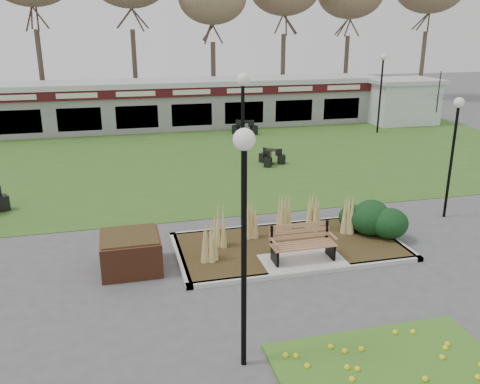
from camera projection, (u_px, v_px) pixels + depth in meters
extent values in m
plane|color=#515154|center=(305.00, 267.00, 13.31)|extent=(100.00, 100.00, 0.00)
cube|color=#35631F|center=(214.00, 157.00, 24.36)|extent=(34.00, 16.00, 0.02)
cube|color=#2C7220|center=(398.00, 377.00, 9.06)|extent=(4.20, 3.00, 0.08)
cube|color=#382B16|center=(289.00, 246.00, 14.40)|extent=(6.22, 3.22, 0.12)
cube|color=#B7B7B2|center=(310.00, 272.00, 12.92)|extent=(6.40, 0.18, 0.12)
cube|color=#B7B7B2|center=(272.00, 226.00, 15.88)|extent=(6.40, 0.18, 0.12)
cube|color=#B7B7B2|center=(180.00, 258.00, 13.67)|extent=(0.18, 3.40, 0.12)
cube|color=#B7B7B2|center=(388.00, 236.00, 15.13)|extent=(0.18, 3.40, 0.12)
cube|color=#B7B7B2|center=(303.00, 262.00, 13.43)|extent=(2.20, 1.20, 0.13)
cone|color=tan|center=(221.00, 227.00, 14.13)|extent=(0.36, 0.36, 1.15)
cone|color=tan|center=(251.00, 218.00, 14.73)|extent=(0.36, 0.36, 1.15)
cone|color=tan|center=(285.00, 213.00, 15.17)|extent=(0.36, 0.36, 1.15)
cone|color=tan|center=(316.00, 213.00, 15.20)|extent=(0.36, 0.36, 1.15)
cone|color=tan|center=(346.00, 215.00, 15.01)|extent=(0.36, 0.36, 1.15)
cone|color=tan|center=(208.00, 240.00, 13.27)|extent=(0.36, 0.36, 1.15)
ellipsoid|color=black|center=(371.00, 218.00, 15.03)|extent=(1.21, 1.10, 0.99)
ellipsoid|color=black|center=(390.00, 223.00, 14.76)|extent=(1.10, 1.00, 0.90)
ellipsoid|color=black|center=(371.00, 214.00, 15.58)|extent=(1.06, 0.96, 0.86)
ellipsoid|color=black|center=(353.00, 217.00, 15.45)|extent=(0.92, 0.84, 0.76)
cube|color=#915D41|center=(303.00, 245.00, 13.28)|extent=(1.70, 0.57, 0.04)
cube|color=#915D41|center=(299.00, 231.00, 13.48)|extent=(1.70, 0.13, 0.44)
cube|color=black|center=(275.00, 256.00, 13.16)|extent=(0.06, 0.55, 0.42)
cube|color=black|center=(330.00, 250.00, 13.53)|extent=(0.06, 0.55, 0.42)
cube|color=black|center=(272.00, 235.00, 13.29)|extent=(0.06, 0.06, 0.50)
cube|color=black|center=(327.00, 229.00, 13.66)|extent=(0.06, 0.06, 0.50)
cube|color=#915D41|center=(274.00, 242.00, 13.01)|extent=(0.05, 0.50, 0.04)
cube|color=#915D41|center=(333.00, 236.00, 13.39)|extent=(0.05, 0.50, 0.04)
cube|color=brown|center=(131.00, 253.00, 13.07)|extent=(1.50, 1.50, 0.90)
cube|color=#382B16|center=(130.00, 236.00, 12.92)|extent=(1.40, 1.40, 0.06)
cube|color=gray|center=(188.00, 106.00, 31.33)|extent=(24.00, 3.00, 2.60)
cube|color=#440E14|center=(191.00, 92.00, 29.58)|extent=(24.00, 0.18, 0.55)
cube|color=silver|center=(187.00, 82.00, 30.88)|extent=(24.60, 3.40, 0.30)
cube|color=silver|center=(192.00, 92.00, 29.47)|extent=(22.00, 0.02, 0.28)
cube|color=black|center=(192.00, 115.00, 30.09)|extent=(22.00, 0.10, 1.30)
cube|color=silver|center=(401.00, 103.00, 32.64)|extent=(4.00, 3.00, 2.60)
cube|color=silver|center=(403.00, 81.00, 32.20)|extent=(4.40, 3.40, 0.25)
cylinder|color=#47382B|center=(45.00, 76.00, 36.20)|extent=(0.36, 0.36, 5.17)
cylinder|color=#47382B|center=(131.00, 74.00, 37.60)|extent=(0.36, 0.36, 5.17)
cylinder|color=#47382B|center=(210.00, 73.00, 39.00)|extent=(0.36, 0.36, 5.17)
cylinder|color=#47382B|center=(284.00, 71.00, 40.40)|extent=(0.36, 0.36, 5.17)
cylinder|color=#47382B|center=(353.00, 70.00, 41.80)|extent=(0.36, 0.36, 5.17)
cylinder|color=#47382B|center=(418.00, 68.00, 43.20)|extent=(0.36, 0.36, 5.17)
cylinder|color=black|center=(244.00, 264.00, 8.85)|extent=(0.10, 0.10, 4.11)
sphere|color=white|center=(244.00, 139.00, 8.16)|extent=(0.37, 0.37, 0.37)
cylinder|color=black|center=(243.00, 157.00, 15.63)|extent=(0.11, 0.11, 4.34)
sphere|color=white|center=(243.00, 80.00, 14.90)|extent=(0.39, 0.39, 0.39)
cylinder|color=black|center=(451.00, 164.00, 16.25)|extent=(0.09, 0.09, 3.62)
sphere|color=white|center=(459.00, 103.00, 15.64)|extent=(0.33, 0.33, 0.33)
cylinder|color=black|center=(380.00, 97.00, 29.34)|extent=(0.10, 0.10, 4.17)
sphere|color=white|center=(384.00, 57.00, 28.63)|extent=(0.38, 0.38, 0.38)
cube|color=black|center=(2.00, 203.00, 17.26)|extent=(0.51, 0.51, 0.52)
cylinder|color=black|center=(271.00, 164.00, 23.11)|extent=(0.40, 0.40, 0.03)
cylinder|color=black|center=(271.00, 157.00, 23.01)|extent=(0.05, 0.05, 0.65)
cylinder|color=black|center=(271.00, 150.00, 22.91)|extent=(0.54, 0.54, 0.02)
cube|color=black|center=(281.00, 159.00, 23.14)|extent=(0.32, 0.32, 0.42)
cube|color=black|center=(263.00, 158.00, 23.40)|extent=(0.41, 0.41, 0.42)
cube|color=black|center=(268.00, 162.00, 22.60)|extent=(0.42, 0.42, 0.42)
cylinder|color=black|center=(244.00, 135.00, 29.26)|extent=(0.48, 0.48, 0.03)
cylinder|color=black|center=(244.00, 128.00, 29.13)|extent=(0.05, 0.05, 0.78)
cylinder|color=black|center=(244.00, 121.00, 29.01)|extent=(0.65, 0.65, 0.03)
cube|color=black|center=(254.00, 130.00, 29.40)|extent=(0.42, 0.42, 0.50)
cube|color=black|center=(236.00, 130.00, 29.53)|extent=(0.52, 0.52, 0.50)
cube|color=black|center=(243.00, 133.00, 28.62)|extent=(0.48, 0.48, 0.50)
cylinder|color=black|center=(435.00, 120.00, 27.89)|extent=(0.06, 0.06, 2.20)
imported|color=#3264B0|center=(437.00, 110.00, 27.72)|extent=(2.54, 2.57, 1.90)
imported|color=black|center=(47.00, 103.00, 35.84)|extent=(5.25, 3.39, 1.63)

